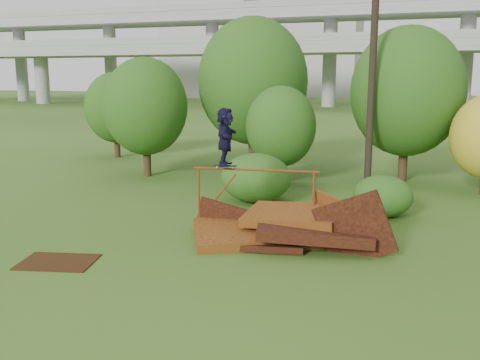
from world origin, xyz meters
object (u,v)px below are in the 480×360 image
(scrap_pile, at_px, (284,229))
(flat_plate, at_px, (58,262))
(utility_pole, at_px, (373,64))
(skater, at_px, (225,137))

(scrap_pile, height_order, flat_plate, scrap_pile)
(scrap_pile, distance_m, utility_pole, 9.00)
(flat_plate, height_order, utility_pole, utility_pole)
(scrap_pile, bearing_deg, flat_plate, -144.85)
(skater, bearing_deg, flat_plate, 129.85)
(skater, relative_size, utility_pole, 0.17)
(flat_plate, xyz_separation_m, utility_pole, (6.38, 11.03, 4.96))
(skater, distance_m, flat_plate, 5.66)
(scrap_pile, height_order, skater, skater)
(flat_plate, bearing_deg, scrap_pile, 35.15)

